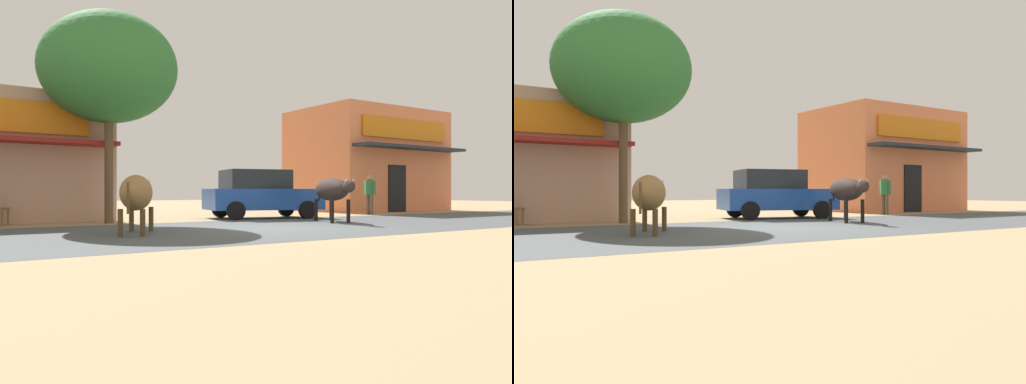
# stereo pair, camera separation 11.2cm
# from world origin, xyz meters

# --- Properties ---
(ground) EXTENTS (80.00, 80.00, 0.00)m
(ground) POSITION_xyz_m (0.00, 0.00, 0.00)
(ground) COLOR tan
(asphalt_road) EXTENTS (72.00, 6.49, 0.00)m
(asphalt_road) POSITION_xyz_m (0.00, 0.00, 0.00)
(asphalt_road) COLOR #474D50
(asphalt_road) RESTS_ON ground
(storefront_right_club) EXTENTS (6.81, 5.65, 4.79)m
(storefront_right_club) POSITION_xyz_m (10.77, 7.30, 2.40)
(storefront_right_club) COLOR #E57D51
(storefront_right_club) RESTS_ON ground
(roadside_tree) EXTENTS (3.90, 3.90, 6.01)m
(roadside_tree) POSITION_xyz_m (-3.01, 3.96, 4.43)
(roadside_tree) COLOR brown
(roadside_tree) RESTS_ON ground
(parked_hatchback_car) EXTENTS (4.17, 2.69, 1.64)m
(parked_hatchback_car) POSITION_xyz_m (2.19, 3.92, 0.84)
(parked_hatchback_car) COLOR #1A4397
(parked_hatchback_car) RESTS_ON ground
(cow_near_brown) EXTENTS (1.69, 2.59, 1.26)m
(cow_near_brown) POSITION_xyz_m (-3.60, 0.07, 0.87)
(cow_near_brown) COLOR olive
(cow_near_brown) RESTS_ON ground
(cow_far_dark) EXTENTS (1.36, 2.56, 1.31)m
(cow_far_dark) POSITION_xyz_m (2.75, 0.90, 0.96)
(cow_far_dark) COLOR #2E2320
(cow_far_dark) RESTS_ON ground
(pedestrian_by_shop) EXTENTS (0.47, 0.61, 1.57)m
(pedestrian_by_shop) POSITION_xyz_m (7.31, 3.77, 0.91)
(pedestrian_by_shop) COLOR brown
(pedestrian_by_shop) RESTS_ON ground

